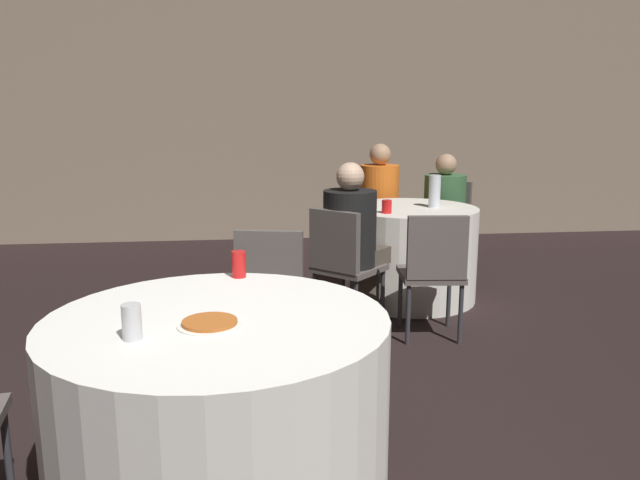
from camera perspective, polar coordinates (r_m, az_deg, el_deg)
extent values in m
cube|color=gray|center=(7.25, -6.19, 11.05)|extent=(16.00, 0.06, 2.80)
cylinder|color=white|center=(2.51, -9.14, -15.06)|extent=(1.29, 1.29, 0.74)
cylinder|color=white|center=(5.03, 8.17, -1.20)|extent=(1.06, 1.06, 0.74)
cylinder|color=#333338|center=(2.79, -26.65, -17.15)|extent=(0.03, 0.03, 0.40)
cube|color=#59514C|center=(3.36, -5.15, -6.86)|extent=(0.47, 0.47, 0.04)
cube|color=#59514C|center=(3.46, -4.69, -2.42)|extent=(0.38, 0.12, 0.41)
cylinder|color=#333338|center=(3.25, -2.60, -11.62)|extent=(0.03, 0.03, 0.40)
cylinder|color=#333338|center=(3.31, -8.55, -11.30)|extent=(0.03, 0.03, 0.40)
cylinder|color=#333338|center=(3.57, -1.87, -9.45)|extent=(0.03, 0.03, 0.40)
cylinder|color=#333338|center=(3.62, -7.29, -9.21)|extent=(0.03, 0.03, 0.40)
cube|color=#59514C|center=(5.80, 11.22, 0.98)|extent=(0.56, 0.56, 0.04)
cube|color=#59514C|center=(5.93, 11.85, 3.37)|extent=(0.34, 0.26, 0.41)
cylinder|color=#333338|center=(5.64, 12.23, -1.68)|extent=(0.03, 0.03, 0.40)
cylinder|color=#333338|center=(5.74, 8.99, -1.31)|extent=(0.03, 0.03, 0.40)
cylinder|color=#333338|center=(5.96, 13.20, -1.00)|extent=(0.03, 0.03, 0.40)
cylinder|color=#333338|center=(6.06, 10.11, -0.66)|extent=(0.03, 0.03, 0.40)
cube|color=#59514C|center=(4.20, 10.06, -3.13)|extent=(0.43, 0.43, 0.04)
cube|color=#59514C|center=(3.98, 10.68, -0.70)|extent=(0.38, 0.08, 0.41)
cylinder|color=#333338|center=(4.40, 7.35, -5.37)|extent=(0.03, 0.03, 0.40)
cylinder|color=#333338|center=(4.46, 11.69, -5.27)|extent=(0.03, 0.03, 0.40)
cylinder|color=#333338|center=(4.08, 8.06, -6.78)|extent=(0.03, 0.03, 0.40)
cylinder|color=#333338|center=(4.15, 12.73, -6.65)|extent=(0.03, 0.03, 0.40)
cube|color=#59514C|center=(4.31, 2.70, -2.58)|extent=(0.57, 0.57, 0.04)
cube|color=#59514C|center=(4.12, 1.31, -0.08)|extent=(0.31, 0.30, 0.41)
cylinder|color=#333338|center=(4.60, 2.12, -4.51)|extent=(0.03, 0.03, 0.40)
cylinder|color=#333338|center=(4.42, 5.75, -5.24)|extent=(0.03, 0.03, 0.40)
cylinder|color=#333338|center=(4.33, -0.47, -5.53)|extent=(0.03, 0.03, 0.40)
cylinder|color=#333338|center=(4.15, 3.28, -6.37)|extent=(0.03, 0.03, 0.40)
cube|color=#59514C|center=(5.81, 5.39, 1.16)|extent=(0.43, 0.43, 0.04)
cube|color=#59514C|center=(5.94, 4.93, 3.59)|extent=(0.38, 0.08, 0.41)
cylinder|color=#333338|center=(5.75, 7.46, -1.26)|extent=(0.03, 0.03, 0.40)
cylinder|color=#333338|center=(5.65, 4.19, -1.42)|extent=(0.03, 0.03, 0.40)
cylinder|color=#333338|center=(6.06, 6.42, -0.54)|extent=(0.03, 0.03, 0.40)
cylinder|color=#333338|center=(5.97, 3.31, -0.69)|extent=(0.03, 0.03, 0.40)
cylinder|color=#4C4238|center=(5.64, 10.44, -1.40)|extent=(0.24, 0.24, 0.44)
cube|color=#4C4238|center=(5.69, 10.90, 1.49)|extent=(0.47, 0.47, 0.12)
cylinder|color=#38663D|center=(5.76, 11.32, 3.50)|extent=(0.37, 0.37, 0.48)
sphere|color=tan|center=(5.72, 11.46, 6.79)|extent=(0.19, 0.19, 0.19)
cylinder|color=#4C4238|center=(5.64, 5.99, -1.26)|extent=(0.24, 0.24, 0.44)
cube|color=#4C4238|center=(5.69, 5.72, 1.65)|extent=(0.36, 0.35, 0.12)
cylinder|color=orange|center=(5.76, 5.45, 4.07)|extent=(0.35, 0.35, 0.56)
sphere|color=tan|center=(5.72, 5.52, 7.80)|extent=(0.19, 0.19, 0.19)
cylinder|color=#4C4238|center=(4.54, 4.24, -4.48)|extent=(0.24, 0.24, 0.44)
cube|color=#4C4238|center=(4.38, 3.52, -1.41)|extent=(0.47, 0.47, 0.12)
cylinder|color=black|center=(4.25, 2.73, 1.07)|extent=(0.36, 0.36, 0.52)
sphere|color=#DBB293|center=(4.20, 2.78, 5.82)|extent=(0.19, 0.19, 0.19)
cylinder|color=white|center=(2.29, -10.05, -7.61)|extent=(0.24, 0.24, 0.01)
cylinder|color=#B25B23|center=(2.28, -10.06, -7.40)|extent=(0.20, 0.20, 0.01)
cylinder|color=red|center=(2.88, -7.44, -2.21)|extent=(0.07, 0.07, 0.12)
cylinder|color=silver|center=(2.19, -16.83, -7.18)|extent=(0.07, 0.07, 0.12)
cylinder|color=silver|center=(4.97, 10.44, 4.40)|extent=(0.09, 0.09, 0.25)
cylinder|color=red|center=(4.65, 6.12, 3.05)|extent=(0.07, 0.07, 0.10)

